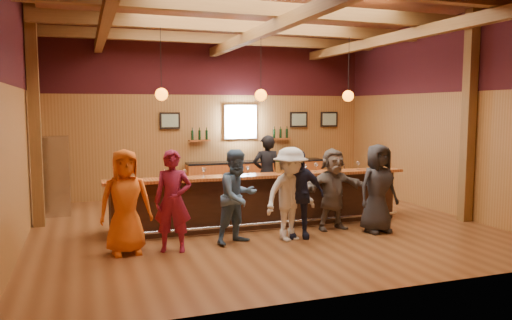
# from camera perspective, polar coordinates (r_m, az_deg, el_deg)

# --- Properties ---
(room) EXTENTS (9.04, 9.00, 4.52)m
(room) POSITION_cam_1_polar(r_m,az_deg,el_deg) (10.25, 0.45, 10.28)
(room) COLOR brown
(room) RESTS_ON ground
(bar_counter) EXTENTS (6.30, 1.07, 1.11)m
(bar_counter) POSITION_cam_1_polar(r_m,az_deg,el_deg) (10.50, 0.36, -4.58)
(bar_counter) COLOR black
(bar_counter) RESTS_ON ground
(back_bar_cabinet) EXTENTS (4.00, 0.52, 0.95)m
(back_bar_cabinet) POSITION_cam_1_polar(r_m,az_deg,el_deg) (14.21, 0.04, -1.98)
(back_bar_cabinet) COLOR #9B471C
(back_bar_cabinet) RESTS_ON ground
(window) EXTENTS (0.95, 0.09, 0.95)m
(window) POSITION_cam_1_polar(r_m,az_deg,el_deg) (14.17, -1.79, 4.39)
(window) COLOR silver
(window) RESTS_ON room
(framed_pictures) EXTENTS (5.35, 0.05, 0.45)m
(framed_pictures) POSITION_cam_1_polar(r_m,az_deg,el_deg) (14.44, 1.51, 4.61)
(framed_pictures) COLOR black
(framed_pictures) RESTS_ON room
(wine_shelves) EXTENTS (3.00, 0.18, 0.30)m
(wine_shelves) POSITION_cam_1_polar(r_m,az_deg,el_deg) (14.13, -1.71, 2.64)
(wine_shelves) COLOR #9B471C
(wine_shelves) RESTS_ON room
(pendant_lights) EXTENTS (4.24, 0.24, 1.37)m
(pendant_lights) POSITION_cam_1_polar(r_m,az_deg,el_deg) (10.17, 0.56, 7.46)
(pendant_lights) COLOR black
(pendant_lights) RESTS_ON room
(stainless_fridge) EXTENTS (0.70, 0.70, 1.80)m
(stainless_fridge) POSITION_cam_1_polar(r_m,az_deg,el_deg) (12.29, -22.13, -1.68)
(stainless_fridge) COLOR silver
(stainless_fridge) RESTS_ON ground
(customer_orange) EXTENTS (0.91, 0.64, 1.77)m
(customer_orange) POSITION_cam_1_polar(r_m,az_deg,el_deg) (8.63, -14.69, -4.65)
(customer_orange) COLOR #D75B14
(customer_orange) RESTS_ON ground
(customer_redvest) EXTENTS (0.74, 0.60, 1.75)m
(customer_redvest) POSITION_cam_1_polar(r_m,az_deg,el_deg) (8.59, -9.47, -4.65)
(customer_redvest) COLOR maroon
(customer_redvest) RESTS_ON ground
(customer_denim) EXTENTS (1.02, 0.92, 1.71)m
(customer_denim) POSITION_cam_1_polar(r_m,az_deg,el_deg) (9.01, -2.08, -4.20)
(customer_denim) COLOR #416183
(customer_denim) RESTS_ON ground
(customer_white) EXTENTS (1.26, 0.96, 1.73)m
(customer_white) POSITION_cam_1_polar(r_m,az_deg,el_deg) (9.21, 3.94, -3.91)
(customer_white) COLOR beige
(customer_white) RESTS_ON ground
(customer_navy) EXTENTS (1.05, 0.65, 1.66)m
(customer_navy) POSITION_cam_1_polar(r_m,az_deg,el_deg) (9.42, 4.82, -3.92)
(customer_navy) COLOR #1B1E36
(customer_navy) RESTS_ON ground
(customer_brown) EXTENTS (1.55, 0.59, 1.64)m
(customer_brown) POSITION_cam_1_polar(r_m,az_deg,el_deg) (10.13, 8.78, -3.31)
(customer_brown) COLOR #60574D
(customer_brown) RESTS_ON ground
(customer_dark) EXTENTS (0.90, 0.63, 1.74)m
(customer_dark) POSITION_cam_1_polar(r_m,az_deg,el_deg) (10.08, 13.76, -3.17)
(customer_dark) COLOR #242427
(customer_dark) RESTS_ON ground
(bartender) EXTENTS (0.70, 0.50, 1.82)m
(bartender) POSITION_cam_1_polar(r_m,az_deg,el_deg) (11.66, 1.23, -1.59)
(bartender) COLOR black
(bartender) RESTS_ON ground
(ice_bucket) EXTENTS (0.21, 0.21, 0.22)m
(ice_bucket) POSITION_cam_1_polar(r_m,az_deg,el_deg) (10.31, 2.81, -0.84)
(ice_bucket) COLOR brown
(ice_bucket) RESTS_ON bar_counter
(bottle_a) EXTENTS (0.08, 0.08, 0.35)m
(bottle_a) POSITION_cam_1_polar(r_m,az_deg,el_deg) (10.31, 2.54, -0.71)
(bottle_a) COLOR black
(bottle_a) RESTS_ON bar_counter
(bottle_b) EXTENTS (0.07, 0.07, 0.33)m
(bottle_b) POSITION_cam_1_polar(r_m,az_deg,el_deg) (10.44, 4.97, -0.67)
(bottle_b) COLOR black
(bottle_b) RESTS_ON bar_counter
(glass_a) EXTENTS (0.08, 0.08, 0.17)m
(glass_a) POSITION_cam_1_polar(r_m,az_deg,el_deg) (9.52, -14.85, -1.53)
(glass_a) COLOR silver
(glass_a) RESTS_ON bar_counter
(glass_b) EXTENTS (0.08, 0.08, 0.18)m
(glass_b) POSITION_cam_1_polar(r_m,az_deg,el_deg) (9.52, -10.42, -1.39)
(glass_b) COLOR silver
(glass_b) RESTS_ON bar_counter
(glass_c) EXTENTS (0.07, 0.07, 0.16)m
(glass_c) POSITION_cam_1_polar(r_m,az_deg,el_deg) (9.67, -8.16, -1.32)
(glass_c) COLOR silver
(glass_c) RESTS_ON bar_counter
(glass_d) EXTENTS (0.08, 0.08, 0.19)m
(glass_d) POSITION_cam_1_polar(r_m,az_deg,el_deg) (9.70, -5.97, -1.17)
(glass_d) COLOR silver
(glass_d) RESTS_ON bar_counter
(glass_e) EXTENTS (0.08, 0.08, 0.17)m
(glass_e) POSITION_cam_1_polar(r_m,az_deg,el_deg) (10.02, -0.95, -0.98)
(glass_e) COLOR silver
(glass_e) RESTS_ON bar_counter
(glass_f) EXTENTS (0.08, 0.08, 0.17)m
(glass_f) POSITION_cam_1_polar(r_m,az_deg,el_deg) (10.41, 5.63, -0.74)
(glass_f) COLOR silver
(glass_f) RESTS_ON bar_counter
(glass_g) EXTENTS (0.09, 0.09, 0.19)m
(glass_g) POSITION_cam_1_polar(r_m,az_deg,el_deg) (10.51, 6.87, -0.60)
(glass_g) COLOR silver
(glass_g) RESTS_ON bar_counter
(glass_h) EXTENTS (0.08, 0.08, 0.19)m
(glass_h) POSITION_cam_1_polar(r_m,az_deg,el_deg) (11.01, 11.58, -0.40)
(glass_h) COLOR silver
(glass_h) RESTS_ON bar_counter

